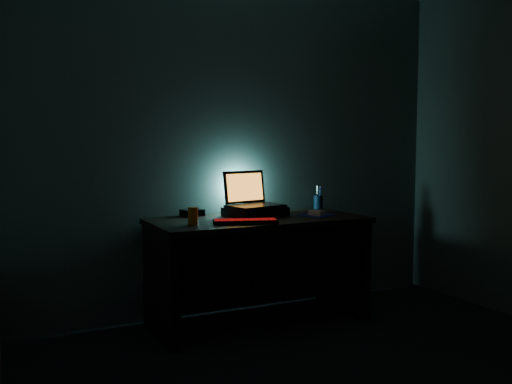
% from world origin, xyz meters
% --- Properties ---
extents(room, '(3.50, 4.00, 2.50)m').
position_xyz_m(room, '(0.00, 0.00, 1.25)').
color(room, black).
rests_on(room, ground).
extents(desk, '(1.50, 0.70, 0.75)m').
position_xyz_m(desk, '(0.00, 1.67, 0.49)').
color(desk, black).
rests_on(desk, ground).
extents(riser, '(0.45, 0.38, 0.06)m').
position_xyz_m(riser, '(0.04, 1.75, 0.78)').
color(riser, black).
rests_on(riser, desk).
extents(laptop, '(0.43, 0.36, 0.26)m').
position_xyz_m(laptop, '(0.03, 1.80, 0.87)').
color(laptop, black).
rests_on(laptop, riser).
extents(keyboard, '(0.44, 0.26, 0.03)m').
position_xyz_m(keyboard, '(-0.19, 1.43, 0.76)').
color(keyboard, black).
rests_on(keyboard, desk).
extents(mousepad, '(0.28, 0.27, 0.00)m').
position_xyz_m(mousepad, '(0.43, 1.55, 0.75)').
color(mousepad, '#0C125A').
rests_on(mousepad, desk).
extents(mouse, '(0.10, 0.12, 0.03)m').
position_xyz_m(mouse, '(0.43, 1.55, 0.77)').
color(mouse, '#94959A').
rests_on(mouse, mousepad).
extents(pen_cup, '(0.08, 0.08, 0.10)m').
position_xyz_m(pen_cup, '(0.68, 1.92, 0.80)').
color(pen_cup, black).
rests_on(pen_cup, desk).
extents(juice_glass, '(0.08, 0.08, 0.11)m').
position_xyz_m(juice_glass, '(-0.51, 1.53, 0.81)').
color(juice_glass, orange).
rests_on(juice_glass, desk).
extents(router, '(0.16, 0.14, 0.05)m').
position_xyz_m(router, '(-0.38, 1.92, 0.77)').
color(router, black).
rests_on(router, desk).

